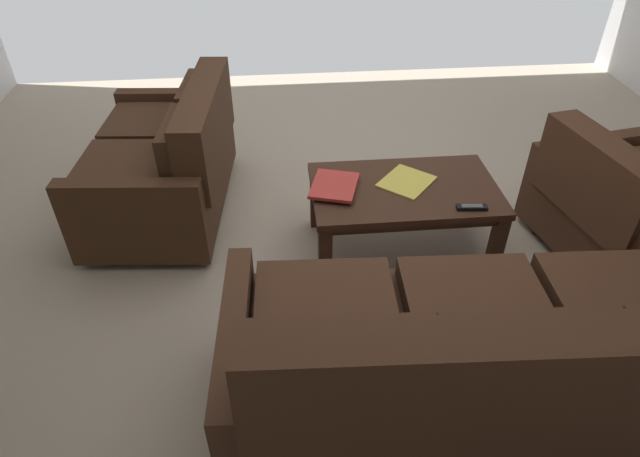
{
  "coord_description": "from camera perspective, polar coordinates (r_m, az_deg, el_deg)",
  "views": [
    {
      "loc": [
        0.47,
        2.51,
        2.06
      ],
      "look_at": [
        0.29,
        0.62,
        0.61
      ],
      "focal_mm": 30.23,
      "sensor_mm": 36.0,
      "label": 1
    }
  ],
  "objects": [
    {
      "name": "book_stack",
      "position": [
        2.96,
        1.54,
        4.46
      ],
      "size": [
        0.31,
        0.35,
        0.04
      ],
      "color": "#385693",
      "rests_on": "coffee_table"
    },
    {
      "name": "sofa_main",
      "position": [
        2.26,
        17.07,
        -13.58
      ],
      "size": [
        2.08,
        0.98,
        0.87
      ],
      "color": "black",
      "rests_on": "ground"
    },
    {
      "name": "ground_plane",
      "position": [
        3.28,
        4.08,
        -1.69
      ],
      "size": [
        5.99,
        5.52,
        0.01
      ],
      "primitive_type": "cube",
      "color": "tan"
    },
    {
      "name": "tv_remote",
      "position": [
        2.93,
        15.77,
        2.17
      ],
      "size": [
        0.16,
        0.06,
        0.02
      ],
      "color": "black",
      "rests_on": "coffee_table"
    },
    {
      "name": "loveseat_near",
      "position": [
        3.52,
        -15.8,
        6.87
      ],
      "size": [
        0.9,
        1.33,
        0.82
      ],
      "color": "black",
      "rests_on": "ground"
    },
    {
      "name": "armchair_side",
      "position": [
        3.43,
        29.79,
        1.74
      ],
      "size": [
        0.98,
        1.09,
        0.79
      ],
      "color": "black",
      "rests_on": "ground"
    },
    {
      "name": "loose_magazine",
      "position": [
        3.07,
        9.16,
        4.9
      ],
      "size": [
        0.37,
        0.38,
        0.01
      ],
      "primitive_type": "cube",
      "rotation": [
        0.0,
        0.0,
        2.42
      ],
      "color": "#E0CC4C",
      "rests_on": "coffee_table"
    },
    {
      "name": "coffee_table",
      "position": [
        3.07,
        8.87,
        3.31
      ],
      "size": [
        1.04,
        0.63,
        0.43
      ],
      "color": "#3D2316",
      "rests_on": "ground"
    }
  ]
}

